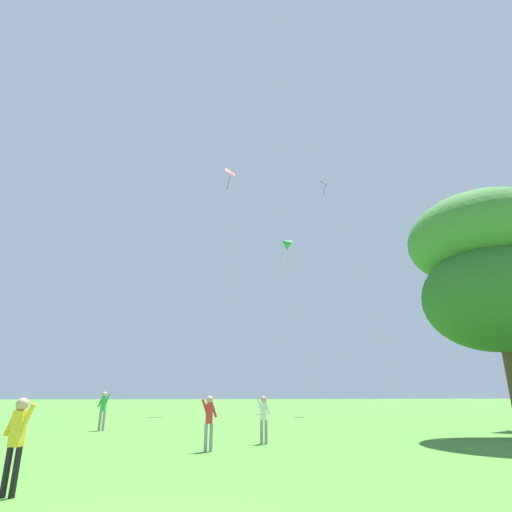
# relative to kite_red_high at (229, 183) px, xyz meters

# --- Properties ---
(kite_red_high) EXTENTS (2.30, 11.64, 27.67)m
(kite_red_high) POSITION_rel_kite_red_high_xyz_m (0.00, 0.00, 0.00)
(kite_red_high) COLOR red
(kite_red_high) RESTS_ON ground_plane
(kite_black_large) EXTENTS (1.65, 11.74, 25.56)m
(kite_black_large) POSITION_rel_kite_red_high_xyz_m (10.98, -2.85, -2.32)
(kite_black_large) COLOR black
(kite_black_large) RESTS_ON ground_plane
(kite_green_small) EXTENTS (1.83, 8.56, 19.62)m
(kite_green_small) POSITION_rel_kite_red_high_xyz_m (7.05, 1.57, -6.42)
(kite_green_small) COLOR green
(kite_green_small) RESTS_ON ground_plane
(kite_pink_low) EXTENTS (3.73, 6.04, 12.26)m
(kite_pink_low) POSITION_rel_kite_red_high_xyz_m (13.76, -21.11, -14.38)
(kite_pink_low) COLOR pink
(kite_pink_low) RESTS_ON ground_plane
(person_far_back) EXTENTS (0.53, 0.22, 1.63)m
(person_far_back) POSITION_rel_kite_red_high_xyz_m (-3.38, -29.01, -24.16)
(person_far_back) COLOR gray
(person_far_back) RESTS_ON ground_plane
(person_with_spool) EXTENTS (0.52, 0.22, 1.61)m
(person_with_spool) POSITION_rel_kite_red_high_xyz_m (-7.13, -34.58, -24.17)
(person_with_spool) COLOR black
(person_with_spool) RESTS_ON ground_plane
(person_child_small) EXTENTS (0.51, 0.29, 1.62)m
(person_child_small) POSITION_rel_kite_red_high_xyz_m (-1.27, -27.20, -24.16)
(person_child_small) COLOR gray
(person_child_small) RESTS_ON ground_plane
(person_in_red_shirt) EXTENTS (0.59, 0.25, 1.82)m
(person_in_red_shirt) POSITION_rel_kite_red_high_xyz_m (-8.06, -20.16, -24.04)
(person_in_red_shirt) COLOR gray
(person_in_red_shirt) RESTS_ON ground_plane
(tree_left_oak) EXTENTS (6.66, 6.79, 10.63)m
(tree_left_oak) POSITION_rel_kite_red_high_xyz_m (9.18, -27.34, -18.01)
(tree_left_oak) COLOR brown
(tree_left_oak) RESTS_ON ground_plane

